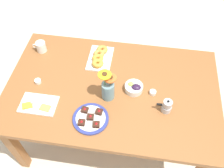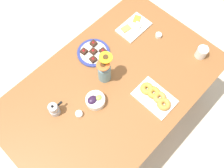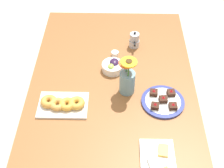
{
  "view_description": "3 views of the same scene",
  "coord_description": "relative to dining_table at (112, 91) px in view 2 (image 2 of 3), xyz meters",
  "views": [
    {
      "loc": [
        -0.17,
        1.12,
        2.23
      ],
      "look_at": [
        0.0,
        0.0,
        0.78
      ],
      "focal_mm": 40.0,
      "sensor_mm": 36.0,
      "label": 1
    },
    {
      "loc": [
        -0.54,
        -0.52,
        2.34
      ],
      "look_at": [
        0.0,
        0.0,
        0.78
      ],
      "focal_mm": 40.0,
      "sensor_mm": 36.0,
      "label": 2
    },
    {
      "loc": [
        1.27,
        0.03,
        2.1
      ],
      "look_at": [
        0.0,
        0.0,
        0.78
      ],
      "focal_mm": 50.0,
      "sensor_mm": 36.0,
      "label": 3
    }
  ],
  "objects": [
    {
      "name": "jam_cup_berry",
      "position": [
        -0.3,
        0.01,
        0.1
      ],
      "size": [
        0.05,
        0.05,
        0.03
      ],
      "color": "white",
      "rests_on": "dining_table"
    },
    {
      "name": "croissant_platter",
      "position": [
        0.14,
        -0.27,
        0.11
      ],
      "size": [
        0.19,
        0.29,
        0.05
      ],
      "color": "white",
      "rests_on": "dining_table"
    },
    {
      "name": "coffee_mug",
      "position": [
        0.65,
        -0.3,
        0.13
      ],
      "size": [
        0.12,
        0.08,
        0.09
      ],
      "color": "white",
      "rests_on": "dining_table"
    },
    {
      "name": "jam_cup_honey",
      "position": [
        0.56,
        0.04,
        0.1
      ],
      "size": [
        0.05,
        0.05,
        0.03
      ],
      "color": "white",
      "rests_on": "dining_table"
    },
    {
      "name": "dining_table",
      "position": [
        0.0,
        0.0,
        0.0
      ],
      "size": [
        1.6,
        1.0,
        0.74
      ],
      "color": "brown",
      "rests_on": "ground_plane"
    },
    {
      "name": "ground_plane",
      "position": [
        0.0,
        0.0,
        -0.65
      ],
      "size": [
        6.0,
        6.0,
        0.0
      ],
      "primitive_type": "plane",
      "color": "beige"
    },
    {
      "name": "grape_bowl",
      "position": [
        -0.16,
        0.0,
        0.12
      ],
      "size": [
        0.13,
        0.13,
        0.07
      ],
      "color": "white",
      "rests_on": "dining_table"
    },
    {
      "name": "dessert_plate",
      "position": [
        0.1,
        0.29,
        0.1
      ],
      "size": [
        0.25,
        0.25,
        0.05
      ],
      "color": "navy",
      "rests_on": "dining_table"
    },
    {
      "name": "flower_vase",
      "position": [
        0.02,
        0.09,
        0.18
      ],
      "size": [
        0.13,
        0.1,
        0.26
      ],
      "color": "#6B939E",
      "rests_on": "dining_table"
    },
    {
      "name": "moka_pot",
      "position": [
        -0.4,
        0.14,
        0.13
      ],
      "size": [
        0.11,
        0.07,
        0.12
      ],
      "color": "#B7B7BC",
      "rests_on": "dining_table"
    },
    {
      "name": "cheese_platter",
      "position": [
        0.49,
        0.24,
        0.1
      ],
      "size": [
        0.26,
        0.17,
        0.03
      ],
      "color": "white",
      "rests_on": "dining_table"
    }
  ]
}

